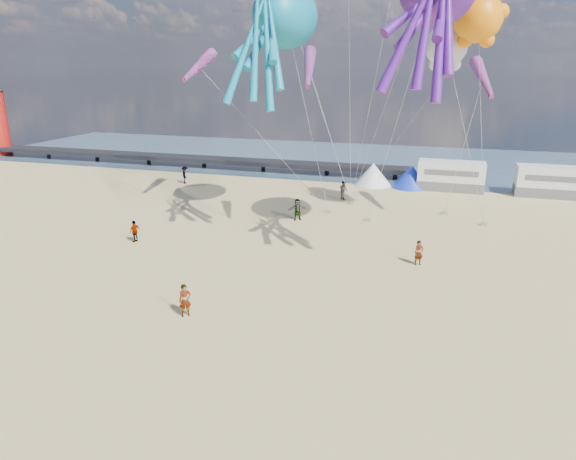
# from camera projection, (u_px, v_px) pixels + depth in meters

# --- Properties ---
(ground) EXTENTS (120.00, 120.00, 0.00)m
(ground) POSITION_uv_depth(u_px,v_px,m) (270.00, 423.00, 18.63)
(ground) COLOR #DBC37E
(ground) RESTS_ON ground
(water) EXTENTS (120.00, 120.00, 0.00)m
(water) POSITION_uv_depth(u_px,v_px,m) (403.00, 162.00, 68.68)
(water) COLOR #38556C
(water) RESTS_ON ground
(pier) EXTENTS (60.00, 3.00, 0.50)m
(pier) POSITION_uv_depth(u_px,v_px,m) (176.00, 158.00, 66.18)
(pier) COLOR black
(pier) RESTS_ON ground
(motorhome_0) EXTENTS (6.60, 2.50, 3.00)m
(motorhome_0) POSITION_uv_depth(u_px,v_px,m) (451.00, 176.00, 52.90)
(motorhome_0) COLOR silver
(motorhome_0) RESTS_ON ground
(motorhome_1) EXTENTS (6.60, 2.50, 3.00)m
(motorhome_1) POSITION_uv_depth(u_px,v_px,m) (552.00, 182.00, 50.25)
(motorhome_1) COLOR silver
(motorhome_1) RESTS_ON ground
(tent_white) EXTENTS (4.00, 4.00, 2.40)m
(tent_white) POSITION_uv_depth(u_px,v_px,m) (373.00, 174.00, 55.23)
(tent_white) COLOR white
(tent_white) RESTS_ON ground
(tent_blue) EXTENTS (4.00, 4.00, 2.40)m
(tent_blue) POSITION_uv_depth(u_px,v_px,m) (411.00, 176.00, 54.11)
(tent_blue) COLOR #1933CC
(tent_blue) RESTS_ON ground
(standing_person) EXTENTS (0.76, 0.73, 1.75)m
(standing_person) POSITION_uv_depth(u_px,v_px,m) (185.00, 300.00, 26.31)
(standing_person) COLOR tan
(standing_person) RESTS_ON ground
(beachgoer_1) EXTENTS (1.04, 1.05, 1.83)m
(beachgoer_1) POSITION_uv_depth(u_px,v_px,m) (343.00, 190.00, 49.35)
(beachgoer_1) COLOR #7F6659
(beachgoer_1) RESTS_ON ground
(beachgoer_2) EXTENTS (1.10, 1.15, 1.87)m
(beachgoer_2) POSITION_uv_depth(u_px,v_px,m) (185.00, 175.00, 56.12)
(beachgoer_2) COLOR #7F6659
(beachgoer_2) RESTS_ON ground
(beachgoer_3) EXTENTS (0.85, 1.17, 1.63)m
(beachgoer_3) POSITION_uv_depth(u_px,v_px,m) (135.00, 231.00, 37.47)
(beachgoer_3) COLOR #7F6659
(beachgoer_3) RESTS_ON ground
(beachgoer_4) EXTENTS (1.15, 0.92, 1.82)m
(beachgoer_4) POSITION_uv_depth(u_px,v_px,m) (298.00, 210.00, 42.73)
(beachgoer_4) COLOR #7F6659
(beachgoer_4) RESTS_ON ground
(beachgoer_5) EXTENTS (1.58, 1.17, 1.65)m
(beachgoer_5) POSITION_uv_depth(u_px,v_px,m) (419.00, 253.00, 33.12)
(beachgoer_5) COLOR #7F6659
(beachgoer_5) RESTS_ON ground
(sandbag_a) EXTENTS (0.50, 0.35, 0.22)m
(sandbag_a) POSITION_uv_depth(u_px,v_px,m) (328.00, 211.00, 45.11)
(sandbag_a) COLOR gray
(sandbag_a) RESTS_ON ground
(sandbag_b) EXTENTS (0.50, 0.35, 0.22)m
(sandbag_b) POSITION_uv_depth(u_px,v_px,m) (367.00, 220.00, 42.60)
(sandbag_b) COLOR gray
(sandbag_b) RESTS_ON ground
(sandbag_c) EXTENTS (0.50, 0.35, 0.22)m
(sandbag_c) POSITION_uv_depth(u_px,v_px,m) (484.00, 224.00, 41.54)
(sandbag_c) COLOR gray
(sandbag_c) RESTS_ON ground
(sandbag_d) EXTENTS (0.50, 0.35, 0.22)m
(sandbag_d) POSITION_uv_depth(u_px,v_px,m) (444.00, 213.00, 44.58)
(sandbag_d) COLOR gray
(sandbag_d) RESTS_ON ground
(sandbag_e) EXTENTS (0.50, 0.35, 0.22)m
(sandbag_e) POSITION_uv_depth(u_px,v_px,m) (351.00, 203.00, 47.89)
(sandbag_e) COLOR gray
(sandbag_e) RESTS_ON ground
(kite_octopus_teal) EXTENTS (4.59, 9.82, 11.01)m
(kite_octopus_teal) POSITION_uv_depth(u_px,v_px,m) (286.00, 16.00, 37.33)
(kite_octopus_teal) COLOR #0F82A4
(kite_panda) EXTENTS (4.26, 4.07, 5.39)m
(kite_panda) POSITION_uv_depth(u_px,v_px,m) (446.00, 45.00, 38.44)
(kite_panda) COLOR silver
(kite_teddy_orange) EXTENTS (4.95, 4.78, 5.77)m
(kite_teddy_orange) POSITION_uv_depth(u_px,v_px,m) (478.00, 18.00, 35.49)
(kite_teddy_orange) COLOR orange
(windsock_left) EXTENTS (1.25, 6.07, 6.04)m
(windsock_left) POSITION_uv_depth(u_px,v_px,m) (199.00, 66.00, 43.41)
(windsock_left) COLOR red
(windsock_mid) EXTENTS (2.20, 5.75, 5.66)m
(windsock_mid) POSITION_uv_depth(u_px,v_px,m) (483.00, 78.00, 38.19)
(windsock_mid) COLOR red
(windsock_right) EXTENTS (1.90, 4.81, 4.73)m
(windsock_right) POSITION_uv_depth(u_px,v_px,m) (309.00, 68.00, 34.38)
(windsock_right) COLOR red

